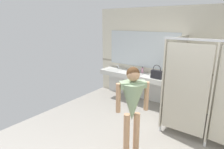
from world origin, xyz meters
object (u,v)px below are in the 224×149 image
at_px(paper_cup, 151,76).
at_px(soap_dispenser, 142,70).
at_px(person_standing, 132,102).
at_px(handbag, 157,74).

bearing_deg(paper_cup, soap_dispenser, 144.54).
distance_m(person_standing, soap_dispenser, 2.60).
height_order(person_standing, paper_cup, person_standing).
height_order(soap_dispenser, paper_cup, soap_dispenser).
xyz_separation_m(soap_dispenser, paper_cup, (0.41, -0.29, -0.04)).
xyz_separation_m(person_standing, handbag, (-0.48, 2.07, -0.05)).
distance_m(soap_dispenser, paper_cup, 0.51).
bearing_deg(person_standing, soap_dispenser, 114.05).
bearing_deg(person_standing, paper_cup, 107.27).
bearing_deg(person_standing, handbag, 102.96).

